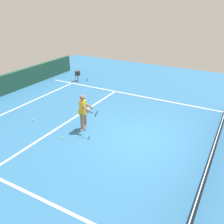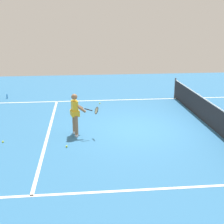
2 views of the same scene
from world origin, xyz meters
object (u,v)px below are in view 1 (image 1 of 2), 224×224
object	(u,v)px
tennis_ball_far	(33,120)
tennis_ball_mid	(144,101)
ball_hopper	(78,73)
tennis_ball_near	(62,138)
tennis_player	(84,111)
water_bottle	(87,79)

from	to	relation	value
tennis_ball_far	tennis_ball_mid	bearing A→B (deg)	141.83
tennis_ball_far	ball_hopper	bearing A→B (deg)	-163.43
tennis_ball_near	tennis_ball_far	world-z (taller)	same
tennis_ball_mid	ball_hopper	distance (m)	5.59
tennis_player	tennis_ball_far	xyz separation A→B (m)	(0.52, -2.53, -0.81)
tennis_ball_mid	water_bottle	size ratio (longest dim) A/B	0.28
tennis_ball_near	tennis_ball_far	distance (m)	2.30
tennis_ball_mid	ball_hopper	world-z (taller)	ball_hopper
tennis_ball_near	water_bottle	distance (m)	7.66
tennis_player	tennis_ball_near	xyz separation A→B (m)	(1.15, -0.32, -0.81)
tennis_player	water_bottle	xyz separation A→B (m)	(-5.71, -3.74, -0.73)
tennis_player	tennis_ball_mid	xyz separation A→B (m)	(-4.13, 1.13, -0.81)
tennis_player	ball_hopper	bearing A→B (deg)	-141.49
tennis_player	ball_hopper	world-z (taller)	tennis_player
tennis_ball_mid	tennis_ball_far	distance (m)	5.92
tennis_player	tennis_ball_far	distance (m)	2.71
tennis_ball_near	water_bottle	xyz separation A→B (m)	(-6.85, -3.42, 0.09)
ball_hopper	water_bottle	distance (m)	0.77
tennis_ball_far	tennis_player	bearing A→B (deg)	101.67
tennis_ball_far	water_bottle	xyz separation A→B (m)	(-6.23, -1.20, 0.09)
tennis_ball_mid	water_bottle	xyz separation A→B (m)	(-1.57, -4.86, 0.09)
tennis_ball_mid	ball_hopper	size ratio (longest dim) A/B	0.09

